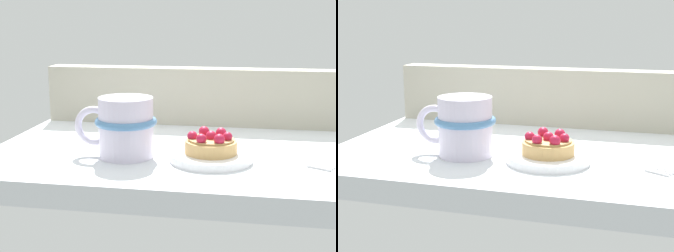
% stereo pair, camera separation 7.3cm
% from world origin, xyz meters
% --- Properties ---
extents(ground_plane, '(0.65, 0.41, 0.03)m').
position_xyz_m(ground_plane, '(0.00, 0.00, -0.02)').
color(ground_plane, silver).
extents(window_rail_back, '(0.64, 0.05, 0.11)m').
position_xyz_m(window_rail_back, '(0.00, 0.18, 0.05)').
color(window_rail_back, '#B2AD99').
rests_on(window_rail_back, ground_plane).
extents(dessert_plate, '(0.12, 0.12, 0.01)m').
position_xyz_m(dessert_plate, '(0.03, -0.07, 0.01)').
color(dessert_plate, white).
rests_on(dessert_plate, ground_plane).
extents(raspberry_tart, '(0.08, 0.08, 0.03)m').
position_xyz_m(raspberry_tart, '(0.03, -0.07, 0.03)').
color(raspberry_tart, tan).
rests_on(raspberry_tart, dessert_plate).
extents(coffee_mug, '(0.13, 0.09, 0.09)m').
position_xyz_m(coffee_mug, '(-0.10, -0.07, 0.05)').
color(coffee_mug, silver).
rests_on(coffee_mug, ground_plane).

